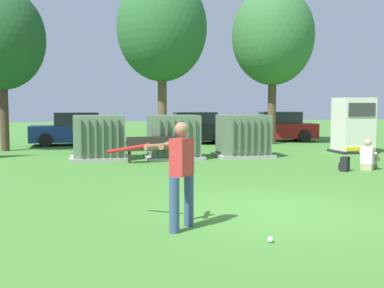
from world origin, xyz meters
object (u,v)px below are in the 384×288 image
(generator_enclosure, at_px, (353,125))
(backpack, at_px, (345,164))
(transformer_mid_east, at_px, (243,137))
(transformer_west, at_px, (99,138))
(sports_ball, at_px, (270,240))
(parked_car_leftmost, at_px, (74,130))
(park_bench, at_px, (151,147))
(parked_car_left_of_center, at_px, (193,129))
(transformer_mid_west, at_px, (174,138))
(parked_car_right_of_center, at_px, (278,127))
(batter, at_px, (179,169))
(seated_spectator, at_px, (369,158))

(generator_enclosure, xyz_separation_m, backpack, (-3.30, -5.00, -0.92))
(transformer_mid_east, xyz_separation_m, backpack, (1.76, -4.36, -0.57))
(transformer_west, height_order, generator_enclosure, generator_enclosure)
(sports_ball, relative_size, parked_car_leftmost, 0.02)
(park_bench, distance_m, parked_car_left_of_center, 8.24)
(transformer_mid_west, relative_size, parked_car_right_of_center, 0.48)
(transformer_mid_west, distance_m, batter, 9.91)
(transformer_mid_west, bearing_deg, backpack, -44.27)
(generator_enclosure, bearing_deg, sports_ball, -125.82)
(transformer_mid_east, relative_size, park_bench, 1.15)
(batter, relative_size, parked_car_leftmost, 0.41)
(backpack, xyz_separation_m, parked_car_leftmost, (-8.23, 11.31, 0.54))
(generator_enclosure, height_order, seated_spectator, generator_enclosure)
(parked_car_right_of_center, bearing_deg, transformer_mid_west, -134.83)
(backpack, bearing_deg, parked_car_left_of_center, 101.56)
(seated_spectator, height_order, parked_car_leftmost, parked_car_leftmost)
(generator_enclosure, bearing_deg, parked_car_left_of_center, 132.64)
(parked_car_leftmost, bearing_deg, transformer_mid_east, -47.08)
(transformer_mid_east, xyz_separation_m, batter, (-4.38, -9.77, 0.19))
(transformer_west, bearing_deg, backpack, -33.16)
(transformer_mid_west, distance_m, transformer_mid_east, 2.71)
(transformer_west, bearing_deg, sports_ball, -78.83)
(transformer_mid_east, height_order, parked_car_leftmost, same)
(generator_enclosure, bearing_deg, seated_spectator, -116.33)
(backpack, distance_m, parked_car_right_of_center, 11.85)
(sports_ball, xyz_separation_m, parked_car_left_of_center, (2.72, 17.50, 0.71))
(sports_ball, bearing_deg, parked_car_leftmost, 100.38)
(transformer_mid_east, xyz_separation_m, sports_ball, (-3.21, -10.82, -0.74))
(park_bench, relative_size, parked_car_left_of_center, 0.43)
(batter, relative_size, backpack, 3.95)
(transformer_west, xyz_separation_m, transformer_mid_west, (2.71, -0.33, 0.00))
(parked_car_leftmost, bearing_deg, parked_car_left_of_center, -2.62)
(seated_spectator, bearing_deg, parked_car_right_of_center, 81.18)
(seated_spectator, relative_size, parked_car_left_of_center, 0.22)
(transformer_mid_east, relative_size, parked_car_right_of_center, 0.48)
(seated_spectator, bearing_deg, sports_ball, -131.61)
(transformer_west, xyz_separation_m, park_bench, (1.76, -1.26, -0.25))
(sports_ball, bearing_deg, parked_car_right_of_center, 67.00)
(generator_enclosure, height_order, sports_ball, generator_enclosure)
(generator_enclosure, distance_m, parked_car_left_of_center, 8.21)
(sports_ball, distance_m, parked_car_leftmost, 18.08)
(parked_car_leftmost, relative_size, parked_car_right_of_center, 0.96)
(transformer_mid_east, height_order, seated_spectator, transformer_mid_east)
(backpack, relative_size, parked_car_left_of_center, 0.10)
(seated_spectator, bearing_deg, generator_enclosure, 63.67)
(seated_spectator, distance_m, parked_car_left_of_center, 11.34)
(transformer_mid_east, height_order, sports_ball, transformer_mid_east)
(sports_ball, relative_size, backpack, 0.20)
(transformer_mid_west, xyz_separation_m, transformer_mid_east, (2.71, -0.00, 0.00))
(transformer_mid_west, relative_size, transformer_mid_east, 1.00)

